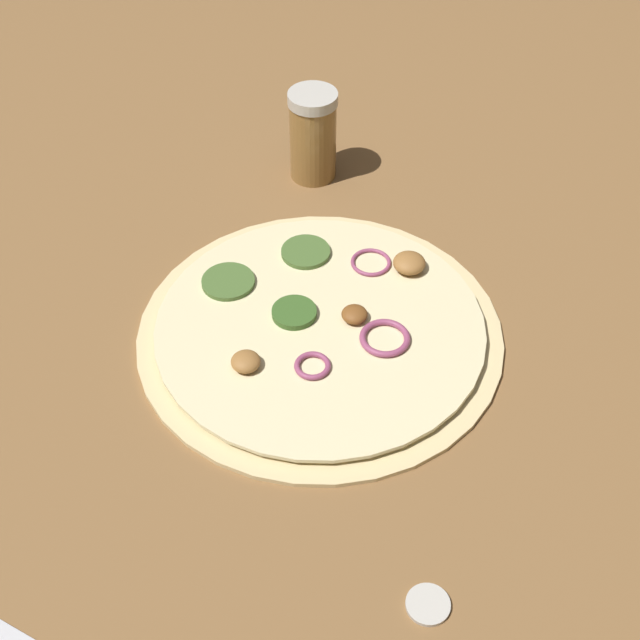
{
  "coord_description": "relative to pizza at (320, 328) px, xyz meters",
  "views": [
    {
      "loc": [
        0.56,
        0.07,
        0.59
      ],
      "look_at": [
        0.0,
        0.0,
        0.02
      ],
      "focal_mm": 50.0,
      "sensor_mm": 36.0,
      "label": 1
    }
  ],
  "objects": [
    {
      "name": "loose_cap",
      "position": [
        0.25,
        0.11,
        -0.0
      ],
      "size": [
        0.03,
        0.03,
        0.01
      ],
      "color": "beige",
      "rests_on": "ground_plane"
    },
    {
      "name": "ground_plane",
      "position": [
        0.0,
        -0.0,
        -0.01
      ],
      "size": [
        3.0,
        3.0,
        0.0
      ],
      "primitive_type": "plane",
      "color": "brown"
    },
    {
      "name": "pizza",
      "position": [
        0.0,
        0.0,
        0.0
      ],
      "size": [
        0.33,
        0.33,
        0.03
      ],
      "color": "beige",
      "rests_on": "ground_plane"
    },
    {
      "name": "spice_jar",
      "position": [
        -0.24,
        -0.04,
        0.04
      ],
      "size": [
        0.05,
        0.05,
        0.1
      ],
      "color": "olive",
      "rests_on": "ground_plane"
    }
  ]
}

